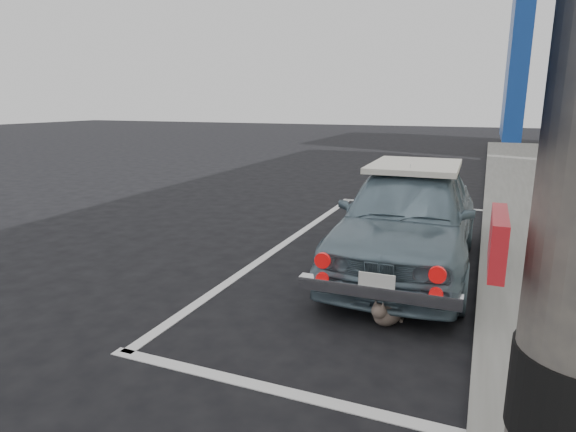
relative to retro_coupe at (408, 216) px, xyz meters
name	(u,v)px	position (x,y,z in m)	size (l,w,h in m)	color
ground	(248,347)	(-0.93, -2.63, -0.67)	(80.00, 80.00, 0.00)	black
pline_rear	(278,390)	(-0.43, -3.13, -0.66)	(3.00, 0.12, 0.01)	silver
pline_front	(415,205)	(-0.43, 3.87, -0.66)	(3.00, 0.12, 0.01)	silver
pline_side	(285,243)	(-1.83, 0.37, -0.66)	(0.12, 7.00, 0.01)	silver
retro_coupe	(408,216)	(0.00, 0.00, 0.00)	(1.61, 3.91, 1.32)	slate
cat	(387,312)	(0.10, -1.75, -0.54)	(0.35, 0.50, 0.28)	#736558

